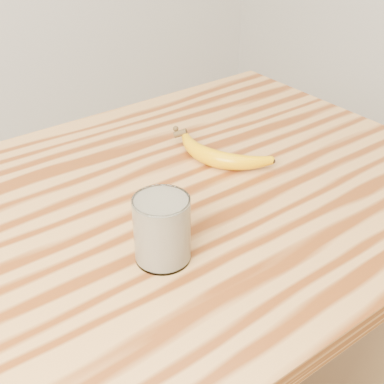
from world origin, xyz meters
TOP-DOWN VIEW (x-y plane):
  - table at (0.00, 0.00)m, footprint 1.20×0.80m
  - smoothie_glass at (-0.07, -0.13)m, footprint 0.09×0.09m
  - banana at (0.17, 0.04)m, footprint 0.21×0.31m

SIDE VIEW (x-z plane):
  - table at x=0.00m, z-range 0.32..1.22m
  - banana at x=0.17m, z-range 0.90..0.94m
  - smoothie_glass at x=-0.07m, z-range 0.90..1.01m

